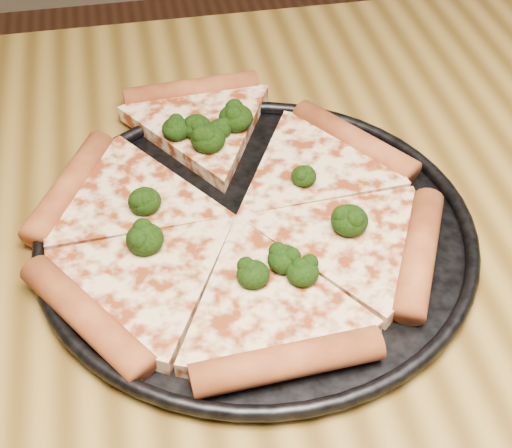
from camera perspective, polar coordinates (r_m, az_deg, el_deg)
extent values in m
cube|color=brown|center=(0.60, 11.86, -6.16)|extent=(1.20, 0.90, 0.04)
cylinder|color=black|center=(0.61, 0.00, -0.89)|extent=(0.34, 0.34, 0.01)
torus|color=black|center=(0.61, 0.00, -0.41)|extent=(0.35, 0.35, 0.01)
cylinder|color=#AA562A|center=(0.69, 7.32, 6.17)|extent=(0.09, 0.12, 0.03)
cylinder|color=#AA562A|center=(0.75, -4.83, 9.86)|extent=(0.13, 0.03, 0.03)
cylinder|color=#AA562A|center=(0.65, -13.70, 2.75)|extent=(0.08, 0.13, 0.03)
cylinder|color=#AA562A|center=(0.55, -12.55, -6.72)|extent=(0.09, 0.12, 0.03)
cylinder|color=#AA562A|center=(0.51, 2.33, -10.18)|extent=(0.13, 0.03, 0.03)
cylinder|color=#AA562A|center=(0.59, 12.05, -2.08)|extent=(0.08, 0.13, 0.03)
ellipsoid|color=black|center=(0.69, -1.52, 7.89)|extent=(0.03, 0.03, 0.02)
ellipsoid|color=black|center=(0.55, -0.22, -3.77)|extent=(0.02, 0.02, 0.02)
ellipsoid|color=black|center=(0.69, -4.46, 7.23)|extent=(0.03, 0.03, 0.02)
ellipsoid|color=black|center=(0.68, -2.72, 7.09)|extent=(0.02, 0.02, 0.02)
ellipsoid|color=black|center=(0.68, -5.96, 7.05)|extent=(0.03, 0.03, 0.02)
ellipsoid|color=black|center=(0.59, 6.97, 0.27)|extent=(0.03, 0.03, 0.02)
ellipsoid|color=black|center=(0.56, 2.12, -2.63)|extent=(0.02, 0.02, 0.02)
ellipsoid|color=black|center=(0.61, -8.29, 1.70)|extent=(0.03, 0.03, 0.02)
ellipsoid|color=black|center=(0.63, 3.58, 3.58)|extent=(0.02, 0.02, 0.02)
ellipsoid|color=black|center=(0.67, -3.58, 6.36)|extent=(0.03, 0.03, 0.02)
ellipsoid|color=black|center=(0.55, 3.48, -3.60)|extent=(0.02, 0.02, 0.02)
ellipsoid|color=black|center=(0.58, -8.27, -1.11)|extent=(0.03, 0.03, 0.02)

